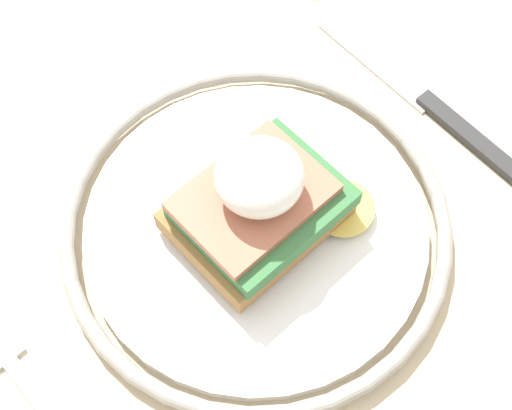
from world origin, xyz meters
TOP-DOWN VIEW (x-y plane):
  - dining_table at (0.00, 0.00)m, footprint 0.80×0.71m
  - plate at (-0.01, -0.02)m, footprint 0.25×0.25m
  - sandwich at (-0.01, -0.02)m, footprint 0.11×0.09m
  - fork at (-0.18, -0.01)m, footprint 0.02×0.14m
  - knife at (0.14, -0.03)m, footprint 0.02×0.19m

SIDE VIEW (x-z plane):
  - dining_table at x=0.00m, z-range 0.22..0.95m
  - fork at x=-0.18m, z-range 0.72..0.73m
  - knife at x=0.14m, z-range 0.72..0.73m
  - plate at x=-0.01m, z-range 0.72..0.74m
  - sandwich at x=-0.01m, z-range 0.73..0.80m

